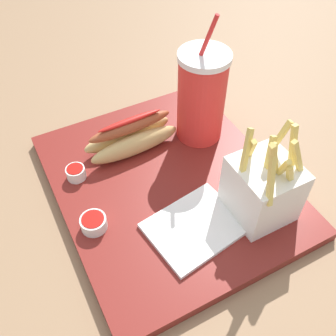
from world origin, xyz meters
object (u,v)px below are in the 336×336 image
hot_dog_1 (131,137)px  ketchup_cup_2 (76,172)px  ketchup_cup_1 (94,223)px  soda_cup (201,96)px  napkin_stack (195,227)px  fries_basket (263,188)px

hot_dog_1 → ketchup_cup_2: size_ratio=5.26×
ketchup_cup_1 → ketchup_cup_2: bearing=175.4°
hot_dog_1 → ketchup_cup_1: (0.13, -0.12, -0.01)m
soda_cup → napkin_stack: 0.23m
soda_cup → fries_basket: size_ratio=1.33×
ketchup_cup_2 → napkin_stack: size_ratio=0.23×
fries_basket → napkin_stack: fries_basket is taller
ketchup_cup_1 → ketchup_cup_2: size_ratio=1.23×
fries_basket → napkin_stack: 0.12m
fries_basket → ketchup_cup_2: fries_basket is taller
soda_cup → ketchup_cup_1: bearing=-66.4°
hot_dog_1 → fries_basket: bearing=28.2°
ketchup_cup_2 → hot_dog_1: bearing=101.2°
fries_basket → hot_dog_1: bearing=-151.8°
soda_cup → hot_dog_1: soda_cup is taller
hot_dog_1 → napkin_stack: hot_dog_1 is taller
ketchup_cup_1 → hot_dog_1: bearing=137.2°
hot_dog_1 → napkin_stack: bearing=3.6°
soda_cup → ketchup_cup_1: soda_cup is taller
soda_cup → hot_dog_1: bearing=-100.2°
soda_cup → ketchup_cup_2: (-0.00, -0.24, -0.07)m
ketchup_cup_1 → napkin_stack: size_ratio=0.29×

